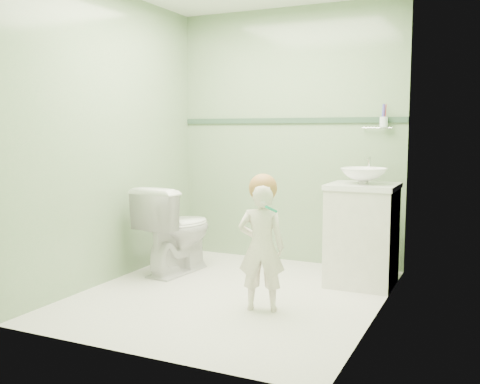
% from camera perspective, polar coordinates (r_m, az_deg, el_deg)
% --- Properties ---
extents(ground, '(2.50, 2.50, 0.00)m').
position_cam_1_polar(ground, '(4.26, -0.86, -10.69)').
color(ground, white).
rests_on(ground, ground).
extents(room_shell, '(2.50, 2.54, 2.40)m').
position_cam_1_polar(room_shell, '(4.07, -0.89, 5.67)').
color(room_shell, '#7EA474').
rests_on(room_shell, ground).
extents(trim_stripe, '(2.20, 0.02, 0.05)m').
position_cam_1_polar(trim_stripe, '(5.21, 5.08, 7.46)').
color(trim_stripe, '#324F3B').
rests_on(trim_stripe, room_shell).
extents(vanity, '(0.52, 0.50, 0.80)m').
position_cam_1_polar(vanity, '(4.54, 12.67, -4.56)').
color(vanity, beige).
rests_on(vanity, ground).
extents(counter, '(0.54, 0.52, 0.04)m').
position_cam_1_polar(counter, '(4.49, 12.80, 0.59)').
color(counter, white).
rests_on(counter, vanity).
extents(basin, '(0.37, 0.37, 0.13)m').
position_cam_1_polar(basin, '(4.48, 12.82, 1.66)').
color(basin, white).
rests_on(basin, counter).
extents(faucet, '(0.03, 0.13, 0.18)m').
position_cam_1_polar(faucet, '(4.65, 13.33, 2.81)').
color(faucet, silver).
rests_on(faucet, counter).
extents(cup_holder, '(0.26, 0.07, 0.21)m').
position_cam_1_polar(cup_holder, '(4.93, 14.75, 7.14)').
color(cup_holder, silver).
rests_on(cup_holder, room_shell).
extents(toilet, '(0.51, 0.80, 0.78)m').
position_cam_1_polar(toilet, '(4.86, -6.68, -3.87)').
color(toilet, white).
rests_on(toilet, ground).
extents(toddler, '(0.37, 0.30, 0.90)m').
position_cam_1_polar(toddler, '(3.81, 2.25, -5.80)').
color(toddler, white).
rests_on(toddler, ground).
extents(hair_cap, '(0.20, 0.20, 0.20)m').
position_cam_1_polar(hair_cap, '(3.77, 2.43, 0.43)').
color(hair_cap, '#9F6B36').
rests_on(hair_cap, toddler).
extents(teal_toothbrush, '(0.10, 0.14, 0.08)m').
position_cam_1_polar(teal_toothbrush, '(3.63, 3.21, -1.73)').
color(teal_toothbrush, '#079563').
rests_on(teal_toothbrush, toddler).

